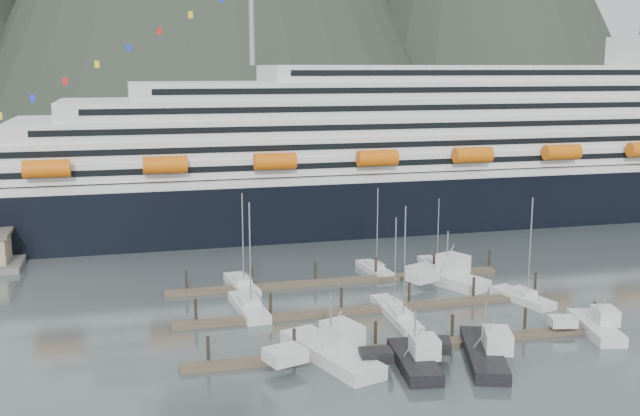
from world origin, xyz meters
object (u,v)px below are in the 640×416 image
Objects in this scene: sailboat_e at (242,285)px; trawler_b at (413,359)px; sailboat_c at (392,308)px; sailboat_h at (522,298)px; trawler_d at (595,326)px; trawler_a at (329,352)px; sailboat_d at (401,318)px; cruise_ship at (453,158)px; sailboat_g at (435,265)px; trawler_e at (446,276)px; sailboat_f at (374,269)px; trawler_c at (482,352)px; sailboat_b at (249,308)px.

trawler_b is at bearing -164.67° from sailboat_e.
sailboat_c is 17.74m from sailboat_h.
trawler_b reaches higher than trawler_d.
sailboat_d is at bearing -67.96° from trawler_a.
cruise_ship reaches higher than sailboat_g.
trawler_e is at bearing 169.10° from sailboat_g.
sailboat_c is 0.87× the size of sailboat_h.
trawler_d is at bearing 175.77° from sailboat_h.
sailboat_d is 1.11× the size of sailboat_f.
cruise_ship is at bearing -44.01° from sailboat_f.
cruise_ship is 76.27m from trawler_c.
trawler_c is (20.11, -31.87, 0.45)m from sailboat_e.
sailboat_d is (-0.35, -3.99, 0.01)m from sailboat_c.
sailboat_f reaches higher than trawler_b.
trawler_c is (-28.41, -69.89, -11.16)m from cruise_ship.
trawler_b is at bearing 162.29° from sailboat_f.
cruise_ship is 67.73m from trawler_d.
trawler_c is at bearing -153.70° from sailboat_e.
trawler_a is at bearing 132.17° from sailboat_d.
sailboat_f is 1.23× the size of trawler_b.
cruise_ship is 19.69× the size of trawler_d.
cruise_ship is 79.48m from trawler_b.
sailboat_b is 18.89m from sailboat_d.
sailboat_b reaches higher than sailboat_h.
trawler_a reaches higher than trawler_d.
sailboat_g is 36.30m from trawler_c.
trawler_a reaches higher than trawler_c.
sailboat_e is 1.05× the size of sailboat_f.
cruise_ship is 80.01m from trawler_a.
sailboat_c is at bearing -2.54° from sailboat_d.
trawler_e is (23.41, 23.06, 0.04)m from trawler_a.
sailboat_b is 0.98× the size of trawler_a.
trawler_d is (6.44, -30.74, 0.42)m from sailboat_g.
trawler_b is 0.81× the size of trawler_e.
sailboat_f is 22.99m from sailboat_h.
sailboat_c is at bearing 30.52° from trawler_c.
sailboat_f is (-28.25, -34.95, -11.62)m from cruise_ship.
trawler_d is 24.16m from trawler_e.
sailboat_g is at bearing -118.00° from cruise_ship.
sailboat_e is 1.29× the size of trawler_b.
sailboat_g is 1.04× the size of trawler_b.
sailboat_b is 18.82m from trawler_a.
trawler_e is (11.59, 9.56, 0.60)m from sailboat_c.
trawler_b is (-4.11, -17.39, 0.46)m from sailboat_c.
trawler_c is (-9.83, -34.94, 0.49)m from sailboat_g.
trawler_b is at bearing 113.66° from sailboat_h.
trawler_d is (-12.14, -65.68, -11.23)m from cruise_ship.
sailboat_g is 1.05× the size of trawler_d.
sailboat_e is 1.01× the size of trawler_c.
sailboat_c is 17.88m from trawler_b.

